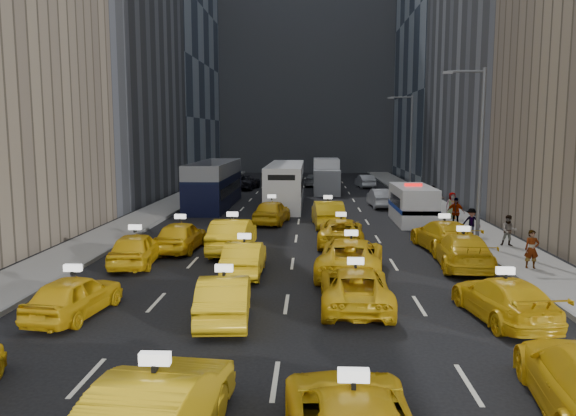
% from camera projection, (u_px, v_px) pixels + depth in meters
% --- Properties ---
extents(ground, '(160.00, 160.00, 0.00)m').
position_uv_depth(ground, '(284.00, 324.00, 17.17)').
color(ground, black).
rests_on(ground, ground).
extents(sidewalk_west, '(3.00, 90.00, 0.15)m').
position_uv_depth(sidewalk_west, '(161.00, 209.00, 42.36)').
color(sidewalk_west, gray).
rests_on(sidewalk_west, ground).
extents(sidewalk_east, '(3.00, 90.00, 0.15)m').
position_uv_depth(sidewalk_east, '(442.00, 211.00, 41.49)').
color(sidewalk_east, gray).
rests_on(sidewalk_east, ground).
extents(curb_west, '(0.15, 90.00, 0.18)m').
position_uv_depth(curb_west, '(180.00, 209.00, 42.29)').
color(curb_west, slate).
rests_on(curb_west, ground).
extents(curb_east, '(0.15, 90.00, 0.18)m').
position_uv_depth(curb_east, '(422.00, 211.00, 41.54)').
color(curb_east, slate).
rests_on(curb_east, ground).
extents(building_west_far, '(16.00, 22.00, 42.00)m').
position_uv_depth(building_west_far, '(138.00, 8.00, 68.72)').
color(building_west_far, '#2D3847').
rests_on(building_west_far, ground).
extents(building_backdrop, '(30.00, 12.00, 40.00)m').
position_uv_depth(building_backdrop, '(307.00, 40.00, 85.83)').
color(building_backdrop, slate).
rests_on(building_backdrop, ground).
extents(streetlight_near, '(2.15, 0.22, 9.00)m').
position_uv_depth(streetlight_near, '(479.00, 151.00, 28.02)').
color(streetlight_near, '#595B60').
rests_on(streetlight_near, ground).
extents(streetlight_far, '(2.15, 0.22, 9.00)m').
position_uv_depth(streetlight_far, '(409.00, 143.00, 47.83)').
color(streetlight_far, '#595B60').
rests_on(streetlight_far, ground).
extents(taxi_1, '(2.21, 5.06, 1.62)m').
position_uv_depth(taxi_1, '(157.00, 413.00, 10.05)').
color(taxi_1, gold).
rests_on(taxi_1, ground).
extents(taxi_4, '(2.16, 4.20, 1.37)m').
position_uv_depth(taxi_4, '(74.00, 296.00, 17.75)').
color(taxi_4, gold).
rests_on(taxi_4, ground).
extents(taxi_5, '(1.90, 4.49, 1.44)m').
position_uv_depth(taxi_5, '(224.00, 298.00, 17.42)').
color(taxi_5, gold).
rests_on(taxi_5, ground).
extents(taxi_6, '(2.35, 4.96, 1.37)m').
position_uv_depth(taxi_6, '(355.00, 287.00, 18.70)').
color(taxi_6, gold).
rests_on(taxi_6, ground).
extents(taxi_7, '(2.52, 4.91, 1.36)m').
position_uv_depth(taxi_7, '(504.00, 299.00, 17.41)').
color(taxi_7, gold).
rests_on(taxi_7, ground).
extents(taxi_8, '(2.10, 4.50, 1.49)m').
position_uv_depth(taxi_8, '(136.00, 249.00, 24.64)').
color(taxi_8, gold).
rests_on(taxi_8, ground).
extents(taxi_9, '(1.51, 4.27, 1.40)m').
position_uv_depth(taxi_9, '(245.00, 258.00, 23.01)').
color(taxi_9, gold).
rests_on(taxi_9, ground).
extents(taxi_10, '(3.21, 5.78, 1.53)m').
position_uv_depth(taxi_10, '(351.00, 256.00, 23.02)').
color(taxi_10, gold).
rests_on(taxi_10, ground).
extents(taxi_11, '(2.52, 5.33, 1.50)m').
position_uv_depth(taxi_11, '(462.00, 251.00, 24.20)').
color(taxi_11, gold).
rests_on(taxi_11, ground).
extents(taxi_12, '(2.06, 4.53, 1.51)m').
position_uv_depth(taxi_12, '(181.00, 236.00, 27.71)').
color(taxi_12, gold).
rests_on(taxi_12, ground).
extents(taxi_13, '(1.87, 5.12, 1.67)m').
position_uv_depth(taxi_13, '(233.00, 236.00, 27.33)').
color(taxi_13, gold).
rests_on(taxi_13, ground).
extents(taxi_14, '(2.58, 5.11, 1.39)m').
position_uv_depth(taxi_14, '(341.00, 232.00, 29.26)').
color(taxi_14, gold).
rests_on(taxi_14, ground).
extents(taxi_15, '(2.75, 5.46, 1.52)m').
position_uv_depth(taxi_15, '(444.00, 235.00, 27.78)').
color(taxi_15, gold).
rests_on(taxi_15, ground).
extents(taxi_16, '(2.45, 4.78, 1.56)m').
position_uv_depth(taxi_16, '(272.00, 212.00, 36.04)').
color(taxi_16, gold).
rests_on(taxi_16, ground).
extents(taxi_17, '(2.06, 5.06, 1.63)m').
position_uv_depth(taxi_17, '(328.00, 214.00, 34.94)').
color(taxi_17, gold).
rests_on(taxi_17, ground).
extents(nypd_van, '(2.36, 6.01, 2.57)m').
position_uv_depth(nypd_van, '(413.00, 205.00, 36.37)').
color(nypd_van, silver).
rests_on(nypd_van, ground).
extents(double_decker, '(4.04, 12.26, 3.50)m').
position_uv_depth(double_decker, '(214.00, 185.00, 44.39)').
color(double_decker, black).
rests_on(double_decker, ground).
extents(city_bus, '(2.92, 13.00, 3.35)m').
position_uv_depth(city_bus, '(286.00, 185.00, 45.19)').
color(city_bus, silver).
rests_on(city_bus, ground).
extents(box_truck, '(3.16, 7.42, 3.30)m').
position_uv_depth(box_truck, '(326.00, 176.00, 54.66)').
color(box_truck, silver).
rests_on(box_truck, ground).
extents(misc_car_0, '(1.82, 4.55, 1.47)m').
position_uv_depth(misc_car_0, '(381.00, 198.00, 44.15)').
color(misc_car_0, '#B0B2B8').
rests_on(misc_car_0, ground).
extents(misc_car_1, '(3.10, 5.68, 1.51)m').
position_uv_depth(misc_car_1, '(244.00, 182.00, 58.27)').
color(misc_car_1, black).
rests_on(misc_car_1, ground).
extents(misc_car_2, '(2.29, 4.80, 1.35)m').
position_uv_depth(misc_car_2, '(314.00, 180.00, 61.41)').
color(misc_car_2, gray).
rests_on(misc_car_2, ground).
extents(misc_car_3, '(2.19, 4.63, 1.53)m').
position_uv_depth(misc_car_3, '(288.00, 180.00, 60.18)').
color(misc_car_3, black).
rests_on(misc_car_3, ground).
extents(misc_car_4, '(1.99, 4.36, 1.39)m').
position_uv_depth(misc_car_4, '(365.00, 181.00, 59.99)').
color(misc_car_4, '#ABAEB3').
rests_on(misc_car_4, ground).
extents(pedestrian_0, '(0.62, 0.42, 1.63)m').
position_uv_depth(pedestrian_0, '(532.00, 249.00, 23.51)').
color(pedestrian_0, gray).
rests_on(pedestrian_0, sidewalk_east).
extents(pedestrian_1, '(0.83, 0.57, 1.56)m').
position_uv_depth(pedestrian_1, '(509.00, 231.00, 28.18)').
color(pedestrian_1, gray).
rests_on(pedestrian_1, sidewalk_east).
extents(pedestrian_2, '(1.06, 0.78, 1.52)m').
position_uv_depth(pedestrian_2, '(471.00, 222.00, 31.03)').
color(pedestrian_2, gray).
rests_on(pedestrian_2, sidewalk_east).
extents(pedestrian_3, '(1.15, 0.80, 1.80)m').
position_uv_depth(pedestrian_3, '(455.00, 212.00, 33.78)').
color(pedestrian_3, gray).
rests_on(pedestrian_3, sidewalk_east).
extents(pedestrian_4, '(0.90, 0.54, 1.75)m').
position_uv_depth(pedestrian_4, '(452.00, 205.00, 37.24)').
color(pedestrian_4, gray).
rests_on(pedestrian_4, sidewalk_east).
extents(pedestrian_5, '(1.84, 0.85, 1.92)m').
position_uv_depth(pedestrian_5, '(432.00, 199.00, 40.45)').
color(pedestrian_5, gray).
rests_on(pedestrian_5, sidewalk_east).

